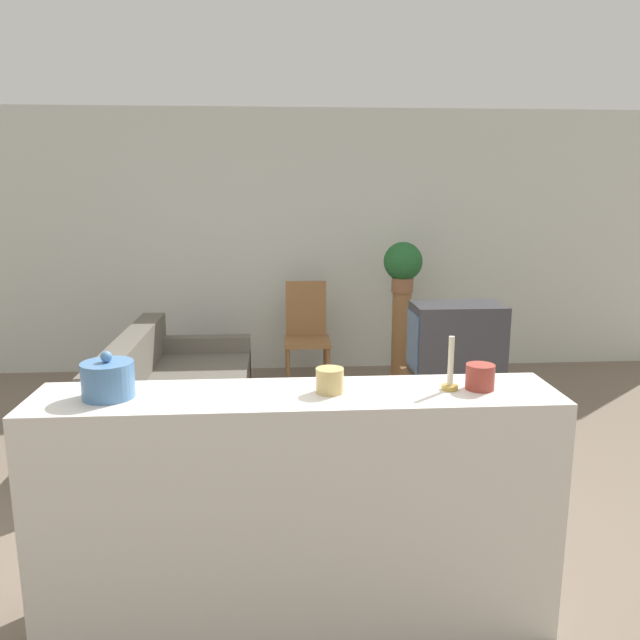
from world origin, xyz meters
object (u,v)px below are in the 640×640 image
object	(u,v)px
wooden_chair	(307,330)
couch	(177,401)
potted_plant	(403,264)
television	(456,340)
decorative_bowl	(108,380)

from	to	relation	value
wooden_chair	couch	bearing A→B (deg)	-132.16
wooden_chair	potted_plant	size ratio (longest dim) A/B	2.07
potted_plant	television	bearing A→B (deg)	-79.74
couch	decorative_bowl	bearing A→B (deg)	-87.21
television	potted_plant	bearing A→B (deg)	100.26
couch	potted_plant	xyz separation A→B (m)	(2.03, 1.24, 0.92)
television	decorative_bowl	xyz separation A→B (m)	(-2.13, -2.33, 0.44)
television	potted_plant	size ratio (longest dim) A/B	1.48
television	potted_plant	world-z (taller)	potted_plant
couch	decorative_bowl	world-z (taller)	decorative_bowl
wooden_chair	potted_plant	bearing A→B (deg)	2.90
potted_plant	decorative_bowl	distance (m)	3.99
potted_plant	couch	bearing A→B (deg)	-148.47
television	decorative_bowl	bearing A→B (deg)	-132.40
couch	television	xyz separation A→B (m)	(2.24, 0.08, 0.44)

